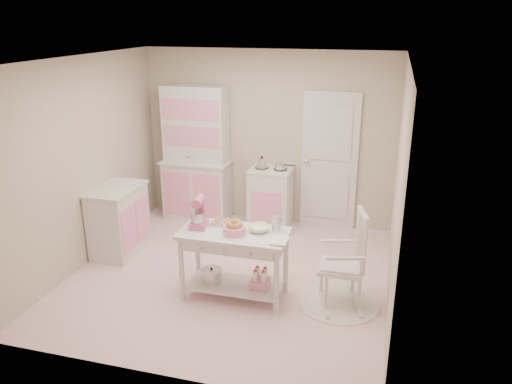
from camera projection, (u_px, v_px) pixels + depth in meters
room_shell at (227, 146)px, 5.64m from camera, size 3.84×3.84×2.62m
door at (330, 161)px, 7.32m from camera, size 0.82×0.05×2.04m
hutch at (196, 154)px, 7.62m from camera, size 1.06×0.50×2.08m
stove at (271, 198)px, 7.47m from camera, size 0.62×0.57×0.92m
base_cabinet at (119, 220)px, 6.66m from camera, size 0.54×0.84×0.92m
lace_rug at (339, 302)px, 5.60m from camera, size 0.92×0.92×0.01m
rocking_chair at (341, 259)px, 5.42m from camera, size 0.66×0.83×1.10m
work_table at (234, 264)px, 5.61m from camera, size 1.20×0.60×0.80m
stand_mixer at (198, 213)px, 5.54m from camera, size 0.23×0.30×0.34m
cookie_tray at (226, 223)px, 5.67m from camera, size 0.34×0.24×0.02m
bread_basket at (234, 230)px, 5.41m from camera, size 0.25×0.25×0.09m
mixing_bowl at (259, 228)px, 5.47m from camera, size 0.23×0.23×0.07m
metal_pitcher at (276, 223)px, 5.48m from camera, size 0.10×0.10×0.17m
recipe_book at (271, 240)px, 5.25m from camera, size 0.18×0.23×0.02m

